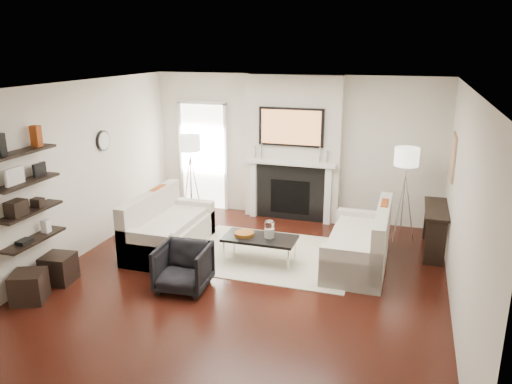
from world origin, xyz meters
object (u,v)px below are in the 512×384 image
(coffee_table, at_px, (260,238))
(armchair, at_px, (183,265))
(loveseat_right_base, at_px, (357,252))
(lamp_left_shade, at_px, (190,143))
(lamp_right_shade, at_px, (407,157))
(loveseat_left_base, at_px, (170,237))
(ottoman_near, at_px, (59,268))

(coffee_table, xyz_separation_m, armchair, (-0.74, -1.12, -0.05))
(loveseat_right_base, distance_m, armchair, 2.62)
(lamp_left_shade, bearing_deg, loveseat_right_base, -21.55)
(loveseat_right_base, bearing_deg, lamp_left_shade, 158.45)
(loveseat_right_base, xyz_separation_m, lamp_left_shade, (-3.31, 1.31, 1.24))
(loveseat_right_base, height_order, armchair, armchair)
(loveseat_right_base, bearing_deg, armchair, -145.80)
(lamp_left_shade, height_order, lamp_right_shade, same)
(loveseat_left_base, xyz_separation_m, coffee_table, (1.55, -0.08, 0.19))
(coffee_table, xyz_separation_m, lamp_right_shade, (2.01, 1.64, 1.05))
(loveseat_left_base, relative_size, armchair, 2.60)
(armchair, bearing_deg, loveseat_right_base, 30.53)
(loveseat_right_base, relative_size, armchair, 2.60)
(loveseat_left_base, bearing_deg, loveseat_right_base, 5.35)
(ottoman_near, bearing_deg, lamp_left_shade, 78.73)
(loveseat_left_base, relative_size, loveseat_right_base, 1.00)
(loveseat_left_base, height_order, coffee_table, same)
(armchair, xyz_separation_m, lamp_left_shade, (-1.14, 2.78, 1.10))
(coffee_table, height_order, ottoman_near, coffee_table)
(loveseat_right_base, relative_size, ottoman_near, 4.50)
(lamp_left_shade, bearing_deg, ottoman_near, -101.27)
(loveseat_left_base, relative_size, lamp_left_shade, 4.50)
(ottoman_near, bearing_deg, armchair, 10.66)
(coffee_table, distance_m, ottoman_near, 2.90)
(loveseat_right_base, xyz_separation_m, lamp_right_shade, (0.59, 1.29, 1.24))
(armchair, distance_m, ottoman_near, 1.80)
(loveseat_left_base, bearing_deg, lamp_right_shade, 23.71)
(ottoman_near, bearing_deg, loveseat_right_base, 24.66)
(lamp_left_shade, bearing_deg, loveseat_left_base, -78.08)
(loveseat_right_base, bearing_deg, ottoman_near, -155.34)
(loveseat_left_base, relative_size, lamp_right_shade, 4.50)
(loveseat_right_base, bearing_deg, loveseat_left_base, -174.65)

